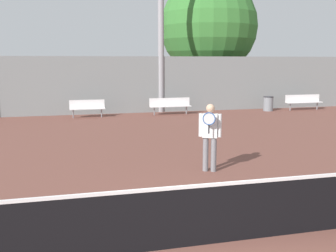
{
  "coord_description": "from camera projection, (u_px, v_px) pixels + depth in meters",
  "views": [
    {
      "loc": [
        -1.85,
        -5.32,
        2.79
      ],
      "look_at": [
        0.78,
        4.99,
        1.0
      ],
      "focal_mm": 42.0,
      "sensor_mm": 36.0,
      "label": 1
    }
  ],
  "objects": [
    {
      "name": "ground_plane",
      "position": [
        199.0,
        245.0,
        5.99
      ],
      "size": [
        100.0,
        100.0,
        0.0
      ],
      "primitive_type": "plane",
      "color": "brown"
    },
    {
      "name": "tennis_net",
      "position": [
        200.0,
        214.0,
        5.91
      ],
      "size": [
        11.33,
        0.09,
        0.97
      ],
      "color": "#195128",
      "rests_on": "ground_plane"
    },
    {
      "name": "tennis_player",
      "position": [
        210.0,
        133.0,
        9.83
      ],
      "size": [
        0.53,
        0.5,
        1.72
      ],
      "rotation": [
        0.0,
        0.0,
        -0.46
      ],
      "color": "slate",
      "rests_on": "ground_plane"
    },
    {
      "name": "bench_courtside_near",
      "position": [
        303.0,
        101.0,
        22.17
      ],
      "size": [
        2.15,
        0.4,
        0.86
      ],
      "color": "white",
      "rests_on": "ground_plane"
    },
    {
      "name": "bench_courtside_far",
      "position": [
        170.0,
        104.0,
        20.28
      ],
      "size": [
        2.14,
        0.4,
        0.86
      ],
      "color": "white",
      "rests_on": "ground_plane"
    },
    {
      "name": "bench_adjacent_court",
      "position": [
        87.0,
        107.0,
        19.25
      ],
      "size": [
        1.7,
        0.4,
        0.86
      ],
      "color": "white",
      "rests_on": "ground_plane"
    },
    {
      "name": "light_pole_far_right",
      "position": [
        161.0,
        14.0,
        20.57
      ],
      "size": [
        0.9,
        0.6,
        9.35
      ],
      "color": "#939399",
      "rests_on": "ground_plane"
    },
    {
      "name": "trash_bin",
      "position": [
        268.0,
        104.0,
        21.79
      ],
      "size": [
        0.56,
        0.56,
        0.8
      ],
      "color": "gray",
      "rests_on": "ground_plane"
    },
    {
      "name": "back_fence",
      "position": [
        104.0,
        85.0,
        20.41
      ],
      "size": [
        31.58,
        0.06,
        2.99
      ],
      "color": "gray",
      "rests_on": "ground_plane"
    },
    {
      "name": "tree_green_broad",
      "position": [
        209.0,
        27.0,
        25.18
      ],
      "size": [
        6.21,
        6.21,
        8.0
      ],
      "color": "brown",
      "rests_on": "ground_plane"
    }
  ]
}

